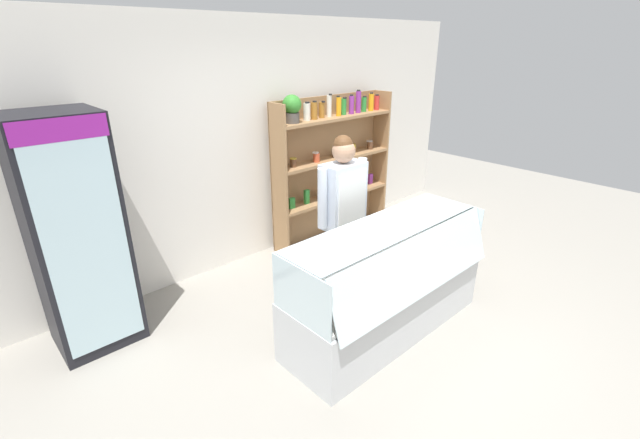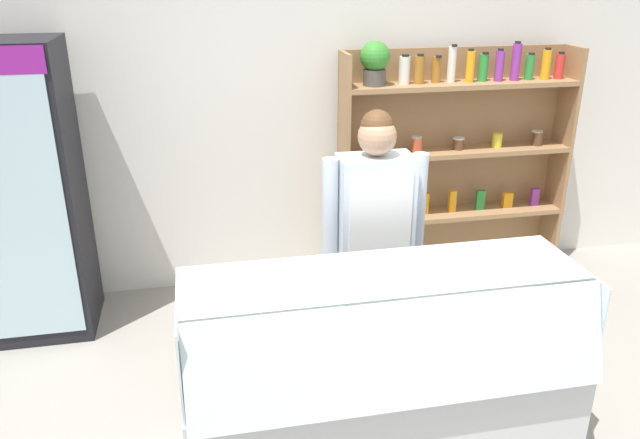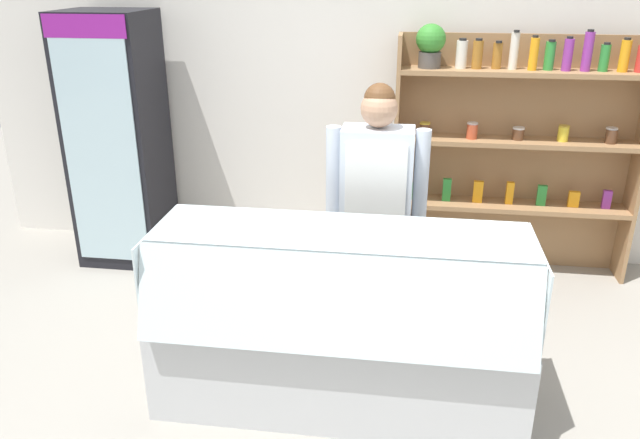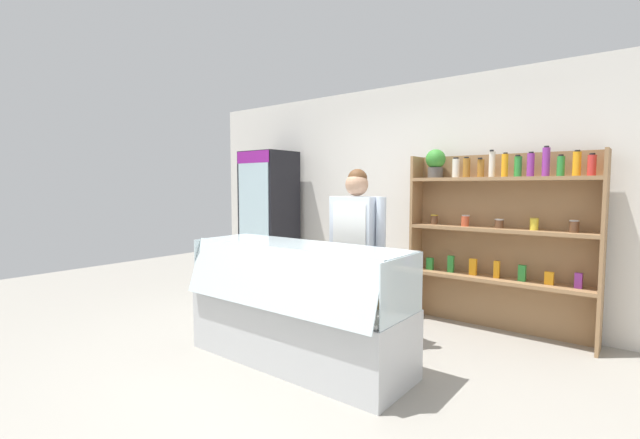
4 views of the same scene
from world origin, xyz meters
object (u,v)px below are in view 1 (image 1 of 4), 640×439
at_px(shelving_unit, 330,158).
at_px(shop_clerk, 343,205).
at_px(drinks_fridge, 77,236).
at_px(deli_display_case, 385,300).

bearing_deg(shelving_unit, shop_clerk, -128.90).
height_order(drinks_fridge, shelving_unit, drinks_fridge).
bearing_deg(drinks_fridge, shop_clerk, -24.36).
height_order(shelving_unit, deli_display_case, shelving_unit).
relative_size(deli_display_case, shop_clerk, 1.19).
xyz_separation_m(drinks_fridge, shop_clerk, (2.08, -0.94, -0.01)).
distance_m(drinks_fridge, shop_clerk, 2.29).
xyz_separation_m(drinks_fridge, deli_display_case, (1.94, -1.63, -0.67)).
bearing_deg(shop_clerk, deli_display_case, -101.73).
distance_m(deli_display_case, shop_clerk, 0.97).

